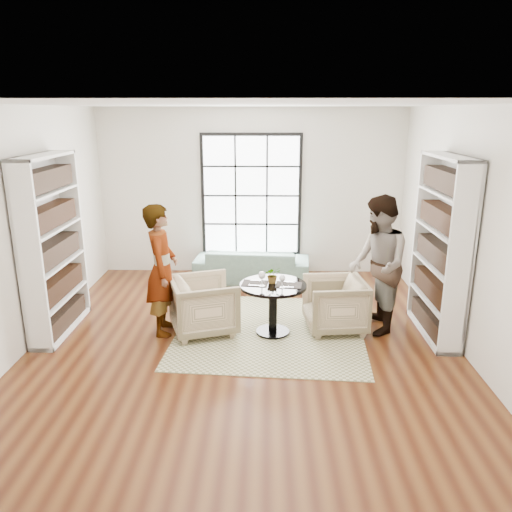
{
  "coord_description": "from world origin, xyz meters",
  "views": [
    {
      "loc": [
        0.27,
        -6.03,
        2.93
      ],
      "look_at": [
        0.14,
        0.4,
        1.05
      ],
      "focal_mm": 35.0,
      "sensor_mm": 36.0,
      "label": 1
    }
  ],
  "objects_px": {
    "sofa": "(252,265)",
    "person_right": "(378,265)",
    "armchair_right": "(335,305)",
    "person_left": "(162,270)",
    "wine_glass_right": "(282,278)",
    "armchair_left": "(204,305)",
    "wine_glass_left": "(262,276)",
    "pedestal_table": "(273,298)",
    "flower_centerpiece": "(273,275)"
  },
  "relations": [
    {
      "from": "sofa",
      "to": "person_right",
      "type": "xyz_separation_m",
      "value": [
        1.75,
        -2.07,
        0.65
      ]
    },
    {
      "from": "armchair_right",
      "to": "person_left",
      "type": "relative_size",
      "value": 0.45
    },
    {
      "from": "armchair_right",
      "to": "wine_glass_right",
      "type": "distance_m",
      "value": 0.92
    },
    {
      "from": "armchair_left",
      "to": "wine_glass_left",
      "type": "bearing_deg",
      "value": -118.06
    },
    {
      "from": "pedestal_table",
      "to": "wine_glass_left",
      "type": "height_order",
      "value": "wine_glass_left"
    },
    {
      "from": "armchair_left",
      "to": "person_right",
      "type": "xyz_separation_m",
      "value": [
        2.34,
        0.11,
        0.55
      ]
    },
    {
      "from": "wine_glass_left",
      "to": "person_left",
      "type": "bearing_deg",
      "value": 174.53
    },
    {
      "from": "pedestal_table",
      "to": "flower_centerpiece",
      "type": "height_order",
      "value": "flower_centerpiece"
    },
    {
      "from": "sofa",
      "to": "armchair_right",
      "type": "relative_size",
      "value": 2.49
    },
    {
      "from": "wine_glass_right",
      "to": "flower_centerpiece",
      "type": "bearing_deg",
      "value": 121.96
    },
    {
      "from": "wine_glass_left",
      "to": "wine_glass_right",
      "type": "height_order",
      "value": "wine_glass_left"
    },
    {
      "from": "sofa",
      "to": "person_right",
      "type": "bearing_deg",
      "value": 134.52
    },
    {
      "from": "person_left",
      "to": "armchair_left",
      "type": "bearing_deg",
      "value": -94.02
    },
    {
      "from": "pedestal_table",
      "to": "person_left",
      "type": "xyz_separation_m",
      "value": [
        -1.49,
        0.04,
        0.37
      ]
    },
    {
      "from": "sofa",
      "to": "wine_glass_left",
      "type": "distance_m",
      "value": 2.38
    },
    {
      "from": "wine_glass_left",
      "to": "person_right",
      "type": "bearing_deg",
      "value": 8.73
    },
    {
      "from": "armchair_left",
      "to": "person_right",
      "type": "relative_size",
      "value": 0.45
    },
    {
      "from": "armchair_right",
      "to": "flower_centerpiece",
      "type": "distance_m",
      "value": 0.98
    },
    {
      "from": "pedestal_table",
      "to": "armchair_left",
      "type": "height_order",
      "value": "armchair_left"
    },
    {
      "from": "wine_glass_left",
      "to": "flower_centerpiece",
      "type": "relative_size",
      "value": 0.9
    },
    {
      "from": "armchair_left",
      "to": "wine_glass_right",
      "type": "height_order",
      "value": "wine_glass_right"
    },
    {
      "from": "pedestal_table",
      "to": "wine_glass_right",
      "type": "bearing_deg",
      "value": -51.2
    },
    {
      "from": "armchair_right",
      "to": "wine_glass_left",
      "type": "distance_m",
      "value": 1.14
    },
    {
      "from": "flower_centerpiece",
      "to": "wine_glass_right",
      "type": "bearing_deg",
      "value": -58.04
    },
    {
      "from": "person_left",
      "to": "wine_glass_left",
      "type": "distance_m",
      "value": 1.35
    },
    {
      "from": "person_left",
      "to": "wine_glass_right",
      "type": "distance_m",
      "value": 1.61
    },
    {
      "from": "pedestal_table",
      "to": "armchair_left",
      "type": "xyz_separation_m",
      "value": [
        -0.94,
        0.04,
        -0.13
      ]
    },
    {
      "from": "pedestal_table",
      "to": "wine_glass_left",
      "type": "relative_size",
      "value": 4.34
    },
    {
      "from": "flower_centerpiece",
      "to": "sofa",
      "type": "bearing_deg",
      "value": 98.98
    },
    {
      "from": "wine_glass_left",
      "to": "flower_centerpiece",
      "type": "height_order",
      "value": "flower_centerpiece"
    },
    {
      "from": "person_right",
      "to": "armchair_right",
      "type": "bearing_deg",
      "value": -91.49
    },
    {
      "from": "pedestal_table",
      "to": "wine_glass_right",
      "type": "distance_m",
      "value": 0.37
    },
    {
      "from": "armchair_right",
      "to": "person_right",
      "type": "distance_m",
      "value": 0.79
    },
    {
      "from": "person_right",
      "to": "wine_glass_left",
      "type": "height_order",
      "value": "person_right"
    },
    {
      "from": "sofa",
      "to": "armchair_left",
      "type": "height_order",
      "value": "armchair_left"
    },
    {
      "from": "wine_glass_right",
      "to": "sofa",
      "type": "bearing_deg",
      "value": 101.08
    },
    {
      "from": "pedestal_table",
      "to": "wine_glass_left",
      "type": "distance_m",
      "value": 0.38
    },
    {
      "from": "armchair_left",
      "to": "wine_glass_left",
      "type": "xyz_separation_m",
      "value": [
        0.79,
        -0.13,
        0.47
      ]
    },
    {
      "from": "sofa",
      "to": "person_right",
      "type": "relative_size",
      "value": 1.07
    },
    {
      "from": "sofa",
      "to": "armchair_left",
      "type": "distance_m",
      "value": 2.26
    },
    {
      "from": "pedestal_table",
      "to": "person_right",
      "type": "height_order",
      "value": "person_right"
    },
    {
      "from": "pedestal_table",
      "to": "person_right",
      "type": "relative_size",
      "value": 0.47
    },
    {
      "from": "sofa",
      "to": "flower_centerpiece",
      "type": "height_order",
      "value": "flower_centerpiece"
    },
    {
      "from": "sofa",
      "to": "wine_glass_right",
      "type": "height_order",
      "value": "wine_glass_right"
    },
    {
      "from": "wine_glass_right",
      "to": "flower_centerpiece",
      "type": "relative_size",
      "value": 0.79
    },
    {
      "from": "armchair_right",
      "to": "person_left",
      "type": "height_order",
      "value": "person_left"
    },
    {
      "from": "person_left",
      "to": "armchair_right",
      "type": "bearing_deg",
      "value": -91.33
    },
    {
      "from": "sofa",
      "to": "flower_centerpiece",
      "type": "distance_m",
      "value": 2.26
    },
    {
      "from": "armchair_right",
      "to": "flower_centerpiece",
      "type": "relative_size",
      "value": 3.54
    },
    {
      "from": "pedestal_table",
      "to": "armchair_right",
      "type": "distance_m",
      "value": 0.88
    }
  ]
}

